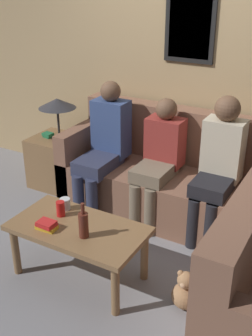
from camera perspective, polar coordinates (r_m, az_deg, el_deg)
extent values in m
plane|color=gray|center=(3.89, 2.14, -8.93)|extent=(16.00, 16.00, 0.00)
cube|color=tan|center=(4.16, 8.49, 12.72)|extent=(9.00, 0.06, 2.60)
cube|color=black|center=(4.05, 8.64, 18.13)|extent=(0.48, 0.02, 0.60)
cube|color=silver|center=(4.05, 8.59, 18.12)|extent=(0.40, 0.01, 0.52)
cube|color=brown|center=(4.11, 5.03, -3.25)|extent=(1.98, 0.82, 0.46)
cube|color=brown|center=(4.16, 7.07, 4.57)|extent=(1.98, 0.20, 0.53)
cube|color=brown|center=(4.45, -5.67, 1.19)|extent=(0.14, 0.82, 0.75)
cube|color=brown|center=(2.70, 16.02, -8.44)|extent=(0.20, 1.42, 0.53)
cube|color=olive|center=(3.19, -6.52, -8.17)|extent=(1.02, 0.55, 0.04)
cylinder|color=olive|center=(3.44, -14.72, -10.79)|extent=(0.06, 0.06, 0.41)
cylinder|color=olive|center=(2.99, -1.46, -16.22)|extent=(0.06, 0.06, 0.41)
cylinder|color=olive|center=(3.70, -10.14, -7.51)|extent=(0.06, 0.06, 0.41)
cylinder|color=olive|center=(3.28, 2.51, -11.84)|extent=(0.06, 0.06, 0.41)
cube|color=olive|center=(4.69, -9.35, 0.91)|extent=(0.49, 0.49, 0.55)
cylinder|color=#262628|center=(4.49, -9.14, 6.08)|extent=(0.02, 0.02, 0.36)
cone|color=#2D2D33|center=(4.42, -9.32, 8.65)|extent=(0.39, 0.39, 0.10)
cube|color=#237547|center=(4.61, -10.52, 4.23)|extent=(0.10, 0.09, 0.02)
cube|color=#237547|center=(4.60, -10.54, 4.52)|extent=(0.11, 0.09, 0.03)
cylinder|color=#562319|center=(3.02, -5.77, -7.72)|extent=(0.07, 0.07, 0.19)
cylinder|color=#562319|center=(2.94, -5.89, -5.49)|extent=(0.03, 0.03, 0.08)
cylinder|color=silver|center=(3.39, -8.26, -4.84)|extent=(0.08, 0.08, 0.09)
cube|color=gold|center=(3.18, -10.69, -7.89)|extent=(0.16, 0.10, 0.03)
cube|color=red|center=(3.17, -10.72, -7.55)|extent=(0.14, 0.11, 0.02)
cube|color=red|center=(3.16, -10.75, -7.28)|extent=(0.13, 0.10, 0.02)
cylinder|color=red|center=(3.30, -8.86, -5.47)|extent=(0.07, 0.07, 0.12)
cube|color=#2D334C|center=(4.03, -3.76, 0.66)|extent=(0.31, 0.48, 0.14)
cylinder|color=#2D334C|center=(4.02, -6.45, -4.01)|extent=(0.11, 0.11, 0.46)
cylinder|color=#2D334C|center=(3.94, -4.63, -4.56)|extent=(0.11, 0.11, 0.46)
cube|color=#33477A|center=(4.11, -2.03, 5.41)|extent=(0.34, 0.22, 0.56)
sphere|color=brown|center=(4.00, -2.11, 10.34)|extent=(0.19, 0.19, 0.19)
cube|color=#756651|center=(3.84, 3.83, -0.63)|extent=(0.31, 0.44, 0.14)
cylinder|color=#756651|center=(3.83, 1.24, -5.41)|extent=(0.11, 0.11, 0.46)
cylinder|color=#756651|center=(3.77, 3.29, -5.99)|extent=(0.11, 0.11, 0.46)
cube|color=maroon|center=(3.93, 5.32, 3.56)|extent=(0.34, 0.22, 0.45)
sphere|color=brown|center=(3.83, 5.51, 7.94)|extent=(0.20, 0.20, 0.20)
cube|color=black|center=(3.66, 11.66, -2.47)|extent=(0.31, 0.41, 0.14)
cylinder|color=black|center=(3.65, 9.09, -7.42)|extent=(0.11, 0.11, 0.46)
cylinder|color=black|center=(3.61, 11.36, -8.01)|extent=(0.11, 0.11, 0.46)
cube|color=beige|center=(3.73, 13.03, 2.46)|extent=(0.34, 0.22, 0.54)
sphere|color=brown|center=(3.61, 13.59, 7.82)|extent=(0.22, 0.22, 0.22)
sphere|color=#A87A51|center=(3.14, 7.96, -16.76)|extent=(0.19, 0.19, 0.19)
sphere|color=#A87A51|center=(3.05, 8.12, -14.81)|extent=(0.12, 0.12, 0.12)
sphere|color=#A87A51|center=(3.03, 7.39, -13.95)|extent=(0.04, 0.04, 0.04)
sphere|color=#A87A51|center=(3.01, 8.96, -14.41)|extent=(0.04, 0.04, 0.04)
sphere|color=tan|center=(3.02, 7.74, -15.45)|extent=(0.05, 0.05, 0.05)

